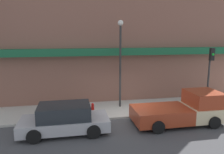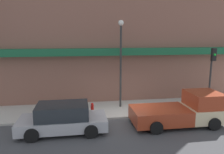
% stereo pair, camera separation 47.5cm
% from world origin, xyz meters
% --- Properties ---
extents(ground_plane, '(80.00, 80.00, 0.00)m').
position_xyz_m(ground_plane, '(0.00, 0.00, 0.00)').
color(ground_plane, '#424244').
extents(sidewalk, '(36.00, 3.33, 0.13)m').
position_xyz_m(sidewalk, '(0.00, 1.66, 0.06)').
color(sidewalk, '#B7B2A8').
rests_on(sidewalk, ground).
extents(building, '(19.80, 3.80, 11.90)m').
position_xyz_m(building, '(-0.01, 4.81, 5.94)').
color(building, brown).
rests_on(building, ground).
extents(pickup_truck, '(5.14, 2.27, 1.80)m').
position_xyz_m(pickup_truck, '(2.83, -1.23, 0.78)').
color(pickup_truck, beige).
rests_on(pickup_truck, ground).
extents(parked_car, '(4.46, 2.12, 1.49)m').
position_xyz_m(parked_car, '(-3.79, -1.23, 0.72)').
color(parked_car, '#ADADB2').
rests_on(parked_car, ground).
extents(fire_hydrant, '(0.18, 0.18, 0.73)m').
position_xyz_m(fire_hydrant, '(-2.15, 0.76, 0.49)').
color(fire_hydrant, red).
rests_on(fire_hydrant, sidewalk).
extents(street_lamp, '(0.36, 0.36, 5.77)m').
position_xyz_m(street_lamp, '(-0.15, 1.98, 3.72)').
color(street_lamp, '#2D2D2D').
rests_on(street_lamp, sidewalk).
extents(traffic_light, '(0.28, 0.42, 4.01)m').
position_xyz_m(traffic_light, '(5.54, 0.60, 2.87)').
color(traffic_light, '#2D2D2D').
rests_on(traffic_light, sidewalk).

